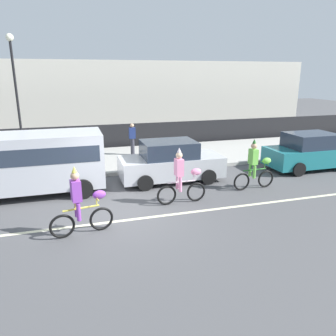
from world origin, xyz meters
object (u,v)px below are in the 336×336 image
(parade_cyclist_purple, at_px, (82,205))
(pedestrian_onlooker, at_px, (132,138))
(parked_car_teal, at_px, (311,152))
(parked_car_silver, at_px, (170,162))
(parade_cyclist_pink, at_px, (182,179))
(parked_van_silver, at_px, (32,159))
(street_lamp_post, at_px, (15,78))
(parade_cyclist_lime, at_px, (255,167))

(parade_cyclist_purple, distance_m, pedestrian_onlooker, 8.44)
(parked_car_teal, xyz_separation_m, parked_car_silver, (-6.62, 0.12, 0.00))
(parade_cyclist_purple, bearing_deg, parked_car_teal, 19.43)
(parade_cyclist_purple, height_order, pedestrian_onlooker, parade_cyclist_purple)
(parade_cyclist_pink, distance_m, parked_car_silver, 2.43)
(parked_van_silver, relative_size, pedestrian_onlooker, 3.09)
(parade_cyclist_pink, bearing_deg, parked_van_silver, 153.59)
(parade_cyclist_purple, xyz_separation_m, parked_car_teal, (10.23, 3.61, -0.06))
(parade_cyclist_purple, xyz_separation_m, street_lamp_post, (-2.54, 9.49, 3.15))
(parade_cyclist_pink, relative_size, street_lamp_post, 0.33)
(parked_car_teal, height_order, street_lamp_post, street_lamp_post)
(parade_cyclist_pink, bearing_deg, parade_cyclist_lime, 10.47)
(parade_cyclist_purple, height_order, street_lamp_post, street_lamp_post)
(parked_van_silver, relative_size, parked_car_silver, 1.22)
(parade_cyclist_purple, distance_m, parade_cyclist_lime, 6.62)
(parked_car_silver, distance_m, pedestrian_onlooker, 4.29)
(pedestrian_onlooker, bearing_deg, parked_van_silver, -135.85)
(parked_car_silver, height_order, street_lamp_post, street_lamp_post)
(street_lamp_post, bearing_deg, parade_cyclist_lime, -40.54)
(parade_cyclist_pink, bearing_deg, street_lamp_post, 125.48)
(parade_cyclist_lime, xyz_separation_m, street_lamp_post, (-8.88, 7.60, 3.15))
(parked_car_teal, bearing_deg, pedestrian_onlooker, 149.56)
(street_lamp_post, bearing_deg, pedestrian_onlooker, -16.00)
(parade_cyclist_lime, height_order, parked_car_teal, parade_cyclist_lime)
(parked_van_silver, distance_m, street_lamp_post, 6.47)
(parade_cyclist_purple, distance_m, parked_car_silver, 5.19)
(parade_cyclist_lime, xyz_separation_m, parked_car_teal, (3.89, 1.72, -0.06))
(parade_cyclist_purple, distance_m, parked_van_silver, 4.02)
(parade_cyclist_purple, relative_size, pedestrian_onlooker, 1.19)
(parked_car_silver, bearing_deg, pedestrian_onlooker, 100.14)
(parked_van_silver, relative_size, street_lamp_post, 0.85)
(parade_cyclist_lime, height_order, pedestrian_onlooker, parade_cyclist_lime)
(parade_cyclist_lime, relative_size, pedestrian_onlooker, 1.19)
(parade_cyclist_pink, height_order, parade_cyclist_lime, same)
(parade_cyclist_lime, distance_m, pedestrian_onlooker, 6.99)
(parked_van_silver, height_order, pedestrian_onlooker, parked_van_silver)
(parked_car_silver, height_order, pedestrian_onlooker, pedestrian_onlooker)
(parked_van_silver, relative_size, parked_car_teal, 1.22)
(parade_cyclist_purple, bearing_deg, pedestrian_onlooker, 70.20)
(parade_cyclist_purple, height_order, parked_van_silver, parked_van_silver)
(parked_car_teal, bearing_deg, parade_cyclist_lime, -156.16)
(parade_cyclist_pink, bearing_deg, parked_car_teal, 18.18)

